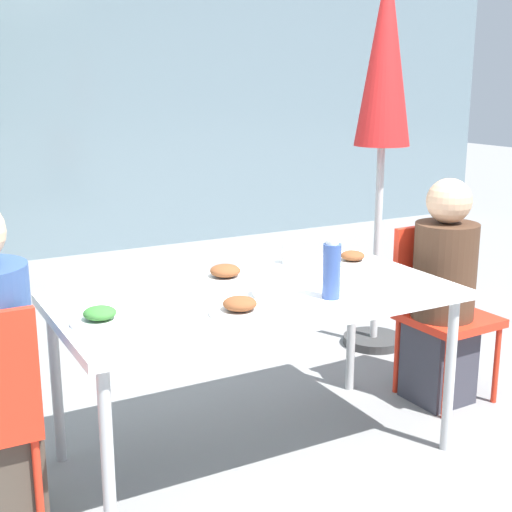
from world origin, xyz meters
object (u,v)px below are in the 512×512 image
object	(u,v)px
person_right	(443,297)
salad_bowl	(274,289)
bottle	(332,270)
drinking_cup	(291,254)
chair_right	(438,299)
closed_umbrella	(384,74)

from	to	relation	value
person_right	salad_bowl	world-z (taller)	person_right
bottle	drinking_cup	world-z (taller)	bottle
chair_right	drinking_cup	bearing A→B (deg)	-17.39
chair_right	drinking_cup	distance (m)	0.81
chair_right	closed_umbrella	bearing A→B (deg)	-104.36
drinking_cup	closed_umbrella	bearing A→B (deg)	28.42
chair_right	bottle	xyz separation A→B (m)	(-0.88, -0.34, 0.34)
closed_umbrella	salad_bowl	size ratio (longest dim) A/B	12.86
salad_bowl	chair_right	bearing A→B (deg)	10.64
person_right	salad_bowl	distance (m)	1.04
person_right	closed_umbrella	distance (m)	1.31
closed_umbrella	bottle	bearing A→B (deg)	-135.28
person_right	closed_umbrella	xyz separation A→B (m)	(0.19, 0.76, 1.05)
chair_right	drinking_cup	size ratio (longest dim) A/B	9.26
closed_umbrella	salad_bowl	xyz separation A→B (m)	(-1.20, -0.88, -0.84)
person_right	closed_umbrella	world-z (taller)	closed_umbrella
closed_umbrella	drinking_cup	xyz separation A→B (m)	(-0.89, -0.48, -0.82)
drinking_cup	salad_bowl	bearing A→B (deg)	-128.56
chair_right	person_right	xyz separation A→B (m)	(-0.05, -0.08, 0.04)
closed_umbrella	salad_bowl	world-z (taller)	closed_umbrella
chair_right	bottle	distance (m)	1.00
closed_umbrella	bottle	distance (m)	1.63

